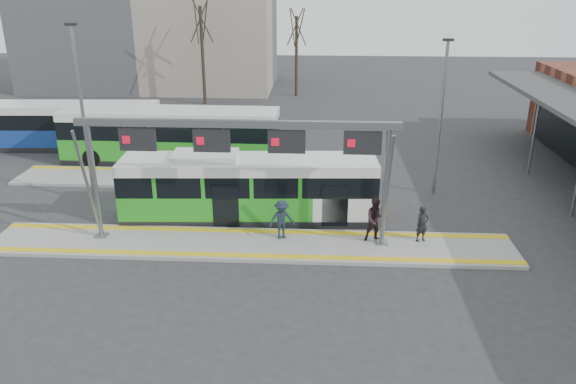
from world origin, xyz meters
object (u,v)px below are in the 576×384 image
at_px(passenger_a, 422,224).
at_px(passenger_b, 376,220).
at_px(passenger_c, 282,220).
at_px(hero_bus, 248,189).
at_px(gantry, 240,146).

distance_m(passenger_a, passenger_b, 1.95).
bearing_deg(passenger_b, passenger_c, 171.14).
height_order(passenger_a, passenger_c, passenger_c).
distance_m(hero_bus, passenger_c, 2.96).
distance_m(gantry, passenger_b, 6.43).
height_order(gantry, passenger_b, gantry).
bearing_deg(passenger_b, hero_bus, 148.28).
relative_size(passenger_a, passenger_c, 0.90).
bearing_deg(gantry, passenger_b, 2.92).
bearing_deg(gantry, passenger_a, 2.70).
distance_m(hero_bus, passenger_a, 7.96).
xyz_separation_m(passenger_a, passenger_c, (-5.90, -0.07, 0.09)).
xyz_separation_m(gantry, hero_bus, (-0.08, 2.67, -2.84)).
bearing_deg(hero_bus, passenger_b, -25.96).
relative_size(passenger_a, passenger_b, 0.81).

